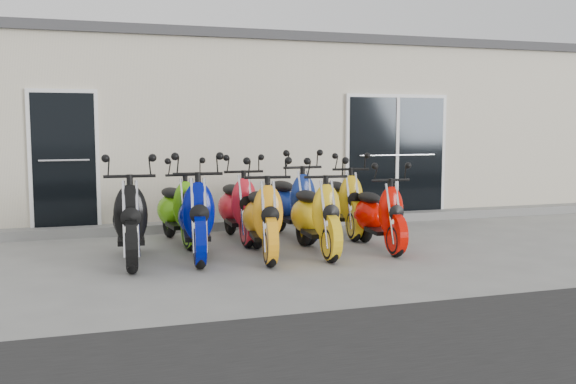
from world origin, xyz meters
name	(u,v)px	position (x,y,z in m)	size (l,w,h in m)	color
ground	(301,249)	(0.00, 0.00, 0.00)	(80.00, 80.00, 0.00)	gray
building	(224,132)	(0.00, 5.20, 1.60)	(14.00, 6.00, 3.20)	beige
roof_cap	(223,53)	(0.00, 5.20, 3.28)	(14.20, 6.20, 0.16)	#3F3F42
front_step	(263,223)	(0.00, 2.02, 0.07)	(14.00, 0.40, 0.15)	gray
door_left	(64,156)	(-3.20, 2.17, 1.26)	(1.07, 0.08, 2.22)	black
door_right	(396,152)	(2.60, 2.17, 1.26)	(2.02, 0.08, 2.22)	black
scooter_front_black	(130,208)	(-2.36, -0.22, 0.71)	(0.70, 1.91, 1.41)	black
scooter_front_blue	(196,205)	(-1.52, -0.21, 0.71)	(0.70, 1.93, 1.42)	#000A78
scooter_front_orange_a	(263,206)	(-0.67, -0.41, 0.68)	(0.67, 1.84, 1.36)	#FFA116
scooter_front_orange_b	(316,205)	(0.08, -0.40, 0.67)	(0.66, 1.82, 1.35)	yellow
scooter_front_red	(379,205)	(1.04, -0.37, 0.63)	(0.62, 1.70, 1.26)	#E10A00
scooter_back_green	(178,200)	(-1.60, 0.92, 0.65)	(0.64, 1.76, 1.30)	#58AE10
scooter_back_red	(238,197)	(-0.71, 0.90, 0.67)	(0.66, 1.81, 1.34)	red
scooter_back_blue	(292,193)	(0.14, 0.86, 0.70)	(0.69, 1.89, 1.40)	navy
scooter_back_yellow	(343,193)	(1.01, 0.90, 0.67)	(0.66, 1.81, 1.34)	gold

